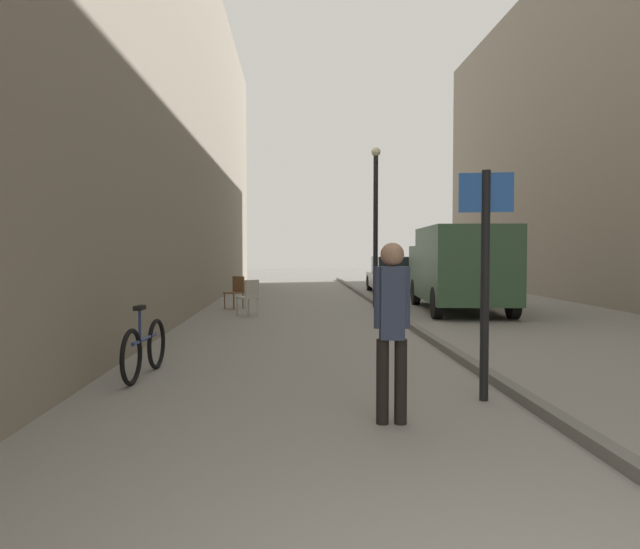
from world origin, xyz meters
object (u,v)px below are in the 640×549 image
object	(u,v)px
street_sign_post	(485,264)
bicycle_leaning	(145,349)
lamp_post	(376,216)
pedestrian_main_foreground	(392,320)
cafe_chair_by_doorway	(249,295)
parked_car	(394,275)
delivery_van	(459,266)
cafe_chair_near_window	(236,290)

from	to	relation	value
street_sign_post	bicycle_leaning	bearing A→B (deg)	-8.64
lamp_post	pedestrian_main_foreground	bearing A→B (deg)	-97.19
pedestrian_main_foreground	cafe_chair_by_doorway	world-z (taller)	pedestrian_main_foreground
pedestrian_main_foreground	parked_car	bearing A→B (deg)	-97.43
lamp_post	street_sign_post	bearing A→B (deg)	-91.57
parked_car	delivery_van	bearing A→B (deg)	-84.11
delivery_van	cafe_chair_near_window	distance (m)	6.42
delivery_van	street_sign_post	xyz separation A→B (m)	(-2.47, -9.75, 0.29)
cafe_chair_near_window	cafe_chair_by_doorway	xyz separation A→B (m)	(0.53, -1.94, 0.00)
delivery_van	parked_car	xyz separation A→B (m)	(-0.59, 7.26, -0.54)
delivery_van	bicycle_leaning	distance (m)	10.65
parked_car	cafe_chair_by_doorway	world-z (taller)	parked_car
pedestrian_main_foreground	delivery_van	xyz separation A→B (m)	(3.67, 10.60, 0.23)
parked_car	lamp_post	distance (m)	6.48
cafe_chair_near_window	delivery_van	bearing A→B (deg)	-151.17
bicycle_leaning	cafe_chair_by_doorway	xyz separation A→B (m)	(0.87, 7.39, 0.17)
pedestrian_main_foreground	cafe_chair_near_window	world-z (taller)	pedestrian_main_foreground
parked_car	street_sign_post	distance (m)	17.13
delivery_van	bicycle_leaning	size ratio (longest dim) A/B	3.14
lamp_post	cafe_chair_near_window	distance (m)	4.67
parked_car	bicycle_leaning	size ratio (longest dim) A/B	2.39
parked_car	lamp_post	bearing A→B (deg)	-103.57
bicycle_leaning	cafe_chair_near_window	distance (m)	9.33
parked_car	cafe_chair_near_window	distance (m)	8.44
delivery_van	lamp_post	world-z (taller)	lamp_post
parked_car	cafe_chair_near_window	xyz separation A→B (m)	(-5.70, -6.22, -0.17)
cafe_chair_near_window	lamp_post	bearing A→B (deg)	-138.17
delivery_van	bicycle_leaning	xyz separation A→B (m)	(-6.63, -8.29, -0.88)
parked_car	cafe_chair_by_doorway	size ratio (longest dim) A/B	4.51
pedestrian_main_foreground	bicycle_leaning	distance (m)	3.82
pedestrian_main_foreground	street_sign_post	world-z (taller)	street_sign_post
bicycle_leaning	cafe_chair_by_doorway	distance (m)	7.44
parked_car	street_sign_post	world-z (taller)	street_sign_post
cafe_chair_by_doorway	lamp_post	bearing A→B (deg)	-10.22
cafe_chair_near_window	cafe_chair_by_doorway	world-z (taller)	same
delivery_van	parked_car	size ratio (longest dim) A/B	1.31
pedestrian_main_foreground	bicycle_leaning	size ratio (longest dim) A/B	1.01
street_sign_post	bicycle_leaning	xyz separation A→B (m)	(-4.16, 1.46, -1.16)
pedestrian_main_foreground	cafe_chair_near_window	bearing A→B (deg)	-74.95
pedestrian_main_foreground	street_sign_post	size ratio (longest dim) A/B	0.68
parked_car	street_sign_post	bearing A→B (deg)	-95.08
delivery_van	street_sign_post	size ratio (longest dim) A/B	2.14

